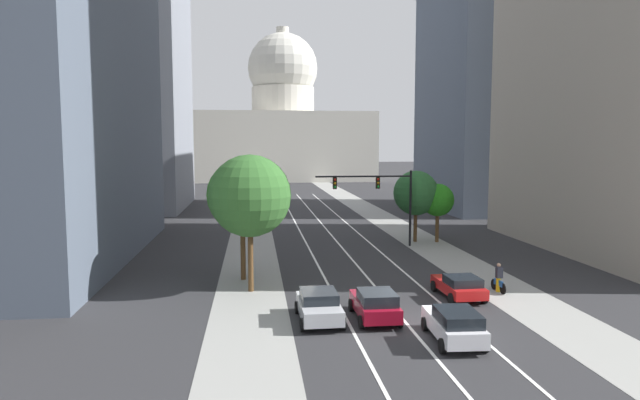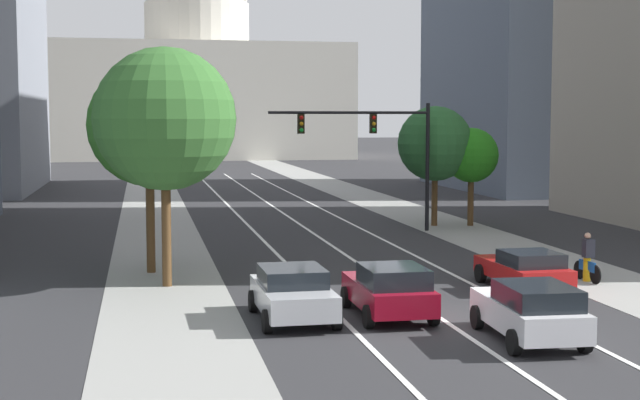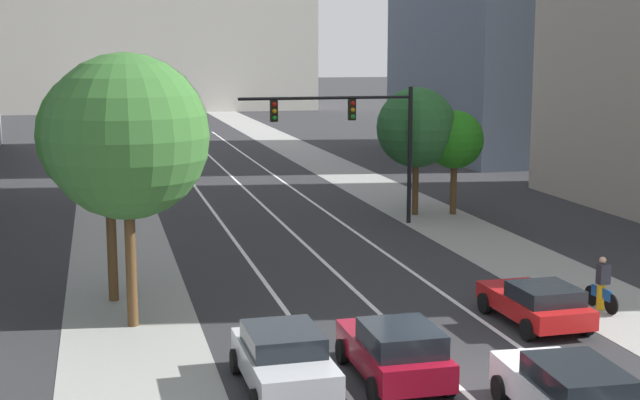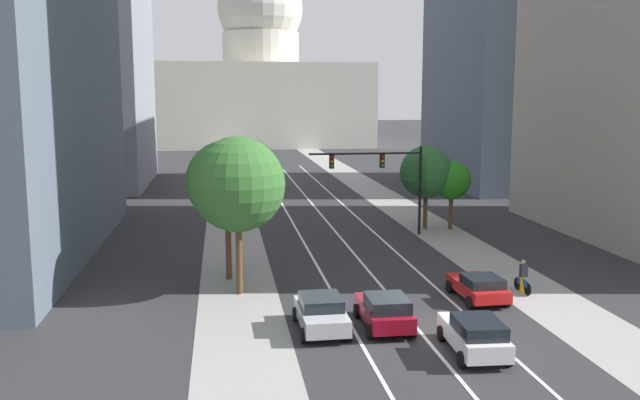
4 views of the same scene
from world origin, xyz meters
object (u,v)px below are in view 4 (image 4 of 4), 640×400
object	(u,v)px
capitol_building	(261,83)
car_crimson	(385,310)
street_tree_mid_right	(426,172)
cyclist	(523,277)
street_tree_near_left	(227,182)
street_tree_mid_left	(238,184)
traffic_signal_mast	(385,171)
car_white	(475,334)
street_tree_far_right	(452,180)
car_red	(479,286)
car_silver	(321,313)
fire_hydrant	(522,284)

from	to	relation	value
capitol_building	car_crimson	bearing A→B (deg)	-90.71
street_tree_mid_right	cyclist	bearing A→B (deg)	-89.96
street_tree_near_left	street_tree_mid_left	bearing A→B (deg)	-80.41
street_tree_near_left	cyclist	bearing A→B (deg)	-17.99
car_crimson	traffic_signal_mast	bearing A→B (deg)	-13.28
car_white	street_tree_far_right	xyz separation A→B (m)	(7.38, 24.50, 2.91)
cyclist	street_tree_far_right	size ratio (longest dim) A/B	0.33
car_red	street_tree_near_left	xyz separation A→B (m)	(-12.16, 5.77, 4.72)
car_silver	fire_hydrant	xyz separation A→B (m)	(11.08, 4.20, -0.32)
capitol_building	car_silver	distance (m)	112.82
car_white	cyclist	distance (m)	9.51
car_white	fire_hydrant	distance (m)	9.57
cyclist	street_tree_near_left	distance (m)	16.32
car_red	street_tree_near_left	bearing A→B (deg)	63.28
car_white	street_tree_far_right	bearing A→B (deg)	-14.02
capitol_building	car_white	world-z (taller)	capitol_building
cyclist	car_silver	bearing A→B (deg)	106.01
fire_hydrant	car_silver	bearing A→B (deg)	-159.22
cyclist	street_tree_mid_left	world-z (taller)	street_tree_mid_left
car_red	street_tree_mid_right	distance (m)	18.63
car_silver	traffic_signal_mast	distance (m)	21.00
car_white	street_tree_near_left	world-z (taller)	street_tree_near_left
car_silver	car_white	bearing A→B (deg)	-123.86
capitol_building	street_tree_near_left	size ratio (longest dim) A/B	5.43
cyclist	car_white	bearing A→B (deg)	139.98
car_white	street_tree_mid_left	bearing A→B (deg)	45.42
street_tree_mid_right	street_tree_near_left	size ratio (longest dim) A/B	0.82
car_white	car_crimson	bearing A→B (deg)	41.29
fire_hydrant	street_tree_near_left	distance (m)	16.42
fire_hydrant	street_tree_mid_right	xyz separation A→B (m)	(-0.02, 17.08, 3.87)
fire_hydrant	car_red	bearing A→B (deg)	-160.22
capitol_building	street_tree_far_right	distance (m)	92.08
car_silver	street_tree_mid_right	size ratio (longest dim) A/B	0.66
street_tree_mid_left	street_tree_near_left	bearing A→B (deg)	99.59
cyclist	street_tree_mid_right	size ratio (longest dim) A/B	0.27
fire_hydrant	street_tree_near_left	size ratio (longest dim) A/B	0.12
street_tree_mid_right	traffic_signal_mast	bearing A→B (deg)	-151.18
capitol_building	cyclist	world-z (taller)	capitol_building
capitol_building	car_red	bearing A→B (deg)	-87.81
traffic_signal_mast	car_crimson	bearing A→B (deg)	-103.42
car_red	street_tree_near_left	size ratio (longest dim) A/B	0.54
capitol_building	fire_hydrant	distance (m)	108.82
capitol_building	car_crimson	world-z (taller)	capitol_building
car_red	street_tree_mid_right	world-z (taller)	street_tree_mid_right
cyclist	street_tree_mid_right	distance (m)	17.49
car_red	car_crimson	bearing A→B (deg)	119.65
capitol_building	cyclist	xyz separation A→B (m)	(6.91, -108.02, -11.44)
car_crimson	street_tree_mid_right	xyz separation A→B (m)	(8.28, 21.40, 3.54)
street_tree_far_right	street_tree_mid_right	world-z (taller)	street_tree_mid_right
car_white	car_silver	world-z (taller)	car_white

